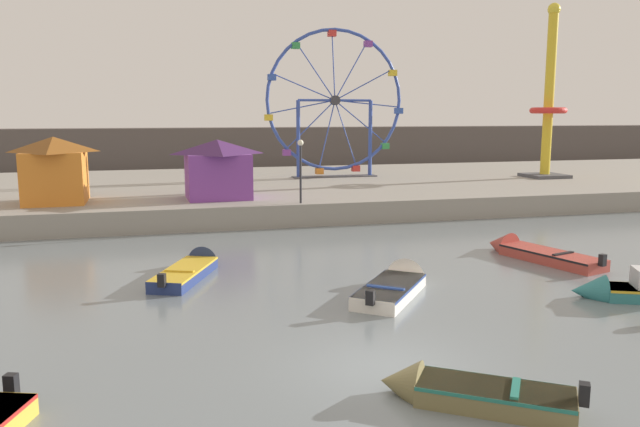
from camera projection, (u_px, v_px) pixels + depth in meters
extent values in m
plane|color=slate|center=(387.00, 367.00, 14.68)|extent=(240.00, 240.00, 0.00)
cube|color=gray|center=(234.00, 191.00, 42.97)|extent=(110.00, 23.13, 1.21)
cube|color=#564C47|center=(207.00, 149.00, 65.31)|extent=(140.00, 3.00, 4.40)
cube|color=olive|center=(495.00, 397.00, 12.60)|extent=(3.20, 2.71, 0.46)
cube|color=#237566|center=(495.00, 389.00, 12.57)|extent=(3.18, 2.71, 0.08)
cone|color=olive|center=(400.00, 383.00, 13.27)|extent=(1.32, 1.38, 1.09)
cube|color=black|center=(584.00, 394.00, 11.98)|extent=(0.30, 0.31, 0.44)
cube|color=#237566|center=(515.00, 388.00, 12.43)|extent=(0.69, 0.89, 0.06)
cube|color=black|center=(11.00, 385.00, 12.46)|extent=(0.29, 0.27, 0.44)
cone|color=teal|center=(588.00, 291.00, 20.17)|extent=(1.41, 1.44, 1.11)
cube|color=silver|center=(390.00, 291.00, 20.14)|extent=(3.44, 3.82, 0.44)
cube|color=navy|center=(390.00, 286.00, 20.12)|extent=(3.43, 3.80, 0.08)
cone|color=silver|center=(409.00, 274.00, 22.27)|extent=(1.71, 1.65, 1.37)
cube|color=black|center=(370.00, 298.00, 18.32)|extent=(0.31, 0.31, 0.44)
cube|color=navy|center=(386.00, 287.00, 19.68)|extent=(1.06, 0.89, 0.06)
cube|color=#B24238|center=(551.00, 257.00, 24.89)|extent=(2.49, 4.49, 0.45)
cube|color=black|center=(552.00, 253.00, 24.86)|extent=(2.50, 4.46, 0.08)
cone|color=#B24238|center=(500.00, 245.00, 27.18)|extent=(1.54, 1.49, 1.25)
cube|color=black|center=(603.00, 260.00, 22.94)|extent=(0.29, 0.26, 0.44)
cube|color=black|center=(563.00, 253.00, 24.39)|extent=(1.12, 0.47, 0.06)
cube|color=navy|center=(185.00, 274.00, 22.32)|extent=(2.67, 4.08, 0.43)
cube|color=gold|center=(184.00, 269.00, 22.29)|extent=(2.67, 4.06, 0.08)
cone|color=navy|center=(207.00, 258.00, 24.74)|extent=(1.50, 1.45, 1.18)
cube|color=black|center=(162.00, 280.00, 20.26)|extent=(0.30, 0.28, 0.44)
cube|color=gold|center=(179.00, 271.00, 21.81)|extent=(1.03, 0.56, 0.06)
torus|color=#334CA8|center=(335.00, 100.00, 45.56)|extent=(10.31, 0.24, 10.31)
cylinder|color=#38383D|center=(335.00, 100.00, 45.56)|extent=(0.70, 0.50, 0.70)
cylinder|color=#334CA8|center=(333.00, 65.00, 45.12)|extent=(0.32, 0.08, 5.03)
cube|color=red|center=(332.00, 33.00, 44.74)|extent=(0.56, 0.48, 0.44)
cylinder|color=#334CA8|center=(316.00, 71.00, 44.86)|extent=(2.99, 0.08, 4.14)
cube|color=#33934C|center=(296.00, 46.00, 44.21)|extent=(0.56, 0.48, 0.44)
cylinder|color=#334CA8|center=(304.00, 87.00, 44.82)|extent=(4.70, 0.08, 1.94)
cube|color=#3356B7|center=(272.00, 77.00, 44.13)|extent=(0.56, 0.48, 0.44)
cylinder|color=#334CA8|center=(302.00, 107.00, 45.01)|extent=(4.96, 0.08, 1.04)
cube|color=yellow|center=(269.00, 118.00, 44.52)|extent=(0.56, 0.48, 0.44)
cylinder|color=#334CA8|center=(311.00, 124.00, 45.38)|extent=(3.70, 0.08, 3.53)
cube|color=purple|center=(287.00, 152.00, 45.25)|extent=(0.56, 0.48, 0.44)
cylinder|color=#334CA8|center=(327.00, 134.00, 45.80)|extent=(1.26, 0.08, 4.91)
cube|color=orange|center=(319.00, 171.00, 46.09)|extent=(0.56, 0.48, 0.44)
cylinder|color=#334CA8|center=(345.00, 133.00, 46.14)|extent=(1.73, 0.08, 4.78)
cube|color=red|center=(356.00, 168.00, 46.77)|extent=(0.56, 0.48, 0.44)
cylinder|color=#334CA8|center=(360.00, 122.00, 46.30)|extent=(4.01, 0.08, 3.17)
cube|color=#33934C|center=(385.00, 146.00, 47.09)|extent=(0.56, 0.48, 0.44)
cylinder|color=#334CA8|center=(367.00, 104.00, 46.22)|extent=(5.02, 0.08, 0.55)
cube|color=#3356B7|center=(399.00, 111.00, 46.93)|extent=(0.56, 0.48, 0.44)
cylinder|color=#334CA8|center=(364.00, 85.00, 45.93)|extent=(4.51, 0.08, 2.38)
cube|color=yellow|center=(393.00, 73.00, 46.35)|extent=(0.56, 0.48, 0.44)
cylinder|color=#334CA8|center=(352.00, 70.00, 45.52)|extent=(2.58, 0.08, 4.40)
cube|color=purple|center=(368.00, 44.00, 45.53)|extent=(0.56, 0.48, 0.44)
cylinder|color=#334CA8|center=(298.00, 139.00, 45.31)|extent=(0.28, 0.28, 5.63)
cylinder|color=#334CA8|center=(370.00, 139.00, 46.70)|extent=(0.28, 0.28, 5.63)
cylinder|color=#334CA8|center=(335.00, 100.00, 45.56)|extent=(5.54, 0.18, 0.18)
cube|color=#4C4C51|center=(335.00, 176.00, 46.45)|extent=(6.34, 1.20, 0.08)
cylinder|color=gold|center=(549.00, 97.00, 45.25)|extent=(0.70, 0.70, 11.72)
torus|color=red|center=(548.00, 110.00, 45.40)|extent=(2.64, 2.64, 0.44)
sphere|color=yellow|center=(554.00, 9.00, 44.26)|extent=(0.90, 0.90, 0.90)
cube|color=#4C4C51|center=(544.00, 176.00, 46.17)|extent=(2.80, 2.80, 0.24)
cube|color=purple|center=(218.00, 176.00, 34.62)|extent=(3.51, 3.21, 2.49)
pyramid|color=#462156|center=(217.00, 147.00, 34.36)|extent=(3.86, 3.53, 0.80)
cube|color=orange|center=(55.00, 177.00, 32.90)|extent=(3.07, 3.51, 2.72)
pyramid|color=brown|center=(53.00, 144.00, 32.62)|extent=(3.38, 3.86, 0.80)
cylinder|color=#2D2D33|center=(301.00, 174.00, 32.71)|extent=(0.12, 0.12, 3.04)
sphere|color=#F2EACC|center=(300.00, 143.00, 32.45)|extent=(0.32, 0.32, 0.32)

